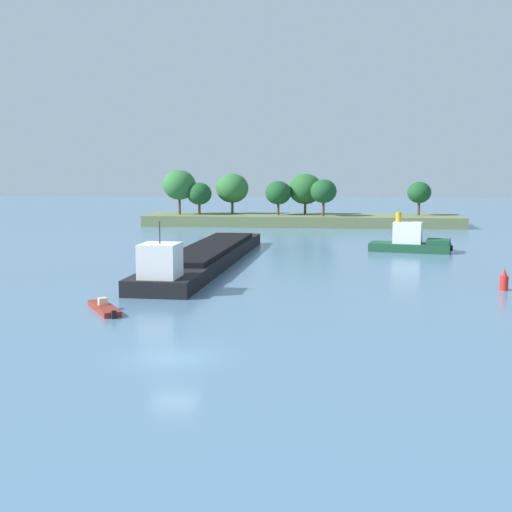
# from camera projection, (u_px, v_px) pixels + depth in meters

# --- Properties ---
(ground_plane) EXTENTS (400.00, 400.00, 0.00)m
(ground_plane) POSITION_uv_depth(u_px,v_px,m) (174.00, 358.00, 36.67)
(ground_plane) COLOR slate
(treeline_island) EXTENTS (55.57, 11.36, 9.80)m
(treeline_island) POSITION_uv_depth(u_px,v_px,m) (285.00, 207.00, 120.72)
(treeline_island) COLOR #66754C
(treeline_island) RESTS_ON ground
(small_motorboat) EXTENTS (3.79, 5.12, 0.89)m
(small_motorboat) POSITION_uv_depth(u_px,v_px,m) (104.00, 308.00, 48.69)
(small_motorboat) COLOR maroon
(small_motorboat) RESTS_ON ground
(tugboat) EXTENTS (10.25, 5.83, 4.81)m
(tugboat) POSITION_uv_depth(u_px,v_px,m) (411.00, 242.00, 83.02)
(tugboat) COLOR #19472D
(tugboat) RESTS_ON ground
(cargo_barge) EXTENTS (7.55, 40.27, 5.95)m
(cargo_barge) POSITION_uv_depth(u_px,v_px,m) (207.00, 255.00, 71.90)
(cargo_barge) COLOR black
(cargo_barge) RESTS_ON ground
(channel_buoy_red) EXTENTS (0.70, 0.70, 1.90)m
(channel_buoy_red) POSITION_uv_depth(u_px,v_px,m) (504.00, 281.00, 56.83)
(channel_buoy_red) COLOR red
(channel_buoy_red) RESTS_ON ground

